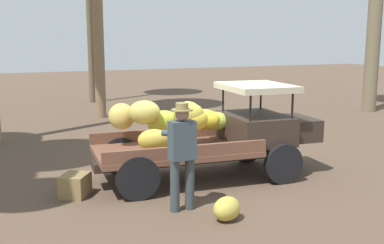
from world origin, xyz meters
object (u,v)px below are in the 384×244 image
at_px(truck, 216,132).
at_px(loose_banana_bunch, 227,209).
at_px(wooden_crate, 75,185).
at_px(farmer, 182,150).

relative_size(truck, loose_banana_bunch, 9.38).
relative_size(truck, wooden_crate, 8.88).
distance_m(truck, wooden_crate, 2.85).
bearing_deg(wooden_crate, farmer, -42.13).
xyz_separation_m(truck, wooden_crate, (-2.76, -0.09, -0.71)).
bearing_deg(farmer, loose_banana_bunch, -147.79).
bearing_deg(farmer, wooden_crate, 45.23).
distance_m(wooden_crate, loose_banana_bunch, 2.79).
bearing_deg(truck, wooden_crate, -174.56).
xyz_separation_m(farmer, loose_banana_bunch, (0.46, -0.67, -0.81)).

